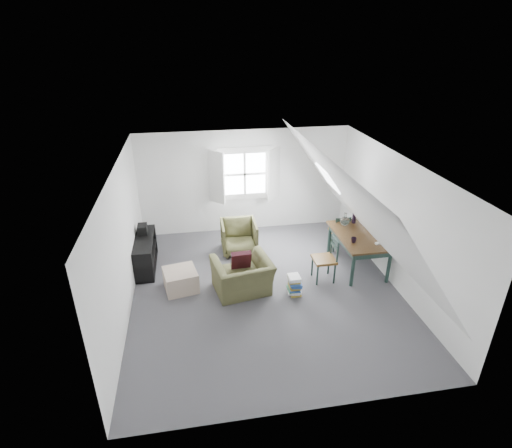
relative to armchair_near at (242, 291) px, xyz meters
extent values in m
plane|color=#4B4A50|center=(0.45, -0.05, 0.00)|extent=(5.50, 5.50, 0.00)
plane|color=white|center=(0.45, -0.05, 2.50)|extent=(5.50, 5.50, 0.00)
plane|color=white|center=(0.45, 2.70, 1.25)|extent=(5.00, 0.00, 5.00)
plane|color=white|center=(0.45, -2.80, 1.25)|extent=(5.00, 0.00, 5.00)
plane|color=white|center=(-2.05, -0.05, 1.25)|extent=(0.00, 5.50, 5.50)
plane|color=white|center=(2.95, -0.05, 1.25)|extent=(0.00, 5.50, 5.50)
plane|color=white|center=(-1.10, -0.05, 1.78)|extent=(3.19, 5.50, 4.48)
plane|color=white|center=(2.00, -0.05, 1.78)|extent=(3.19, 5.50, 4.48)
cube|color=white|center=(0.45, 2.68, 1.45)|extent=(1.30, 0.04, 1.30)
cube|color=white|center=(-0.23, 2.52, 1.45)|extent=(0.35, 0.35, 1.25)
cube|color=white|center=(1.13, 2.52, 1.45)|extent=(0.35, 0.35, 1.25)
cube|color=white|center=(0.45, 2.67, 1.45)|extent=(1.00, 0.02, 1.00)
cube|color=white|center=(0.45, 2.65, 1.45)|extent=(1.08, 0.04, 0.05)
cube|color=white|center=(0.45, 2.65, 1.45)|extent=(0.05, 0.04, 1.08)
cube|color=white|center=(2.00, 1.25, 1.75)|extent=(0.35, 0.75, 0.47)
imported|color=#4A4B29|center=(0.00, 0.00, 0.00)|extent=(1.19, 1.08, 0.68)
imported|color=#4A4B29|center=(0.14, 1.57, 0.00)|extent=(0.78, 0.80, 0.72)
cube|color=#340E15|center=(0.00, 0.15, 0.61)|extent=(0.39, 0.24, 0.39)
cube|color=tan|center=(-1.16, 0.29, 0.20)|extent=(0.70, 0.70, 0.40)
cube|color=#34210E|center=(2.50, 0.50, 0.73)|extent=(0.90, 1.51, 0.04)
cube|color=#1E332D|center=(2.50, 0.50, 0.65)|extent=(0.80, 1.41, 0.12)
cylinder|color=#1E332D|center=(2.12, -0.17, 0.36)|extent=(0.07, 0.07, 0.71)
cylinder|color=#1E332D|center=(2.87, -0.17, 0.36)|extent=(0.07, 0.07, 0.71)
cylinder|color=#1E332D|center=(2.12, 1.17, 0.36)|extent=(0.07, 0.07, 0.71)
cylinder|color=#1E332D|center=(2.87, 1.17, 0.36)|extent=(0.07, 0.07, 0.71)
sphere|color=silver|center=(2.35, 0.95, 0.86)|extent=(0.20, 0.20, 0.20)
cylinder|color=silver|center=(2.35, 0.95, 0.99)|extent=(0.06, 0.06, 0.11)
cylinder|color=black|center=(2.60, 1.05, 0.88)|extent=(0.08, 0.08, 0.26)
cylinder|color=#3F2D1E|center=(2.60, 1.05, 1.17)|extent=(0.03, 0.06, 0.47)
cylinder|color=#3F2D1E|center=(2.61, 1.06, 1.17)|extent=(0.05, 0.06, 0.47)
cylinder|color=#3F2D1E|center=(2.59, 1.04, 1.17)|extent=(0.05, 0.08, 0.46)
imported|color=black|center=(2.25, 0.20, 0.75)|extent=(0.12, 0.12, 0.10)
cube|color=white|center=(2.70, 0.05, 0.77)|extent=(0.12, 0.09, 0.04)
cube|color=brown|center=(2.40, 1.32, 0.43)|extent=(0.40, 0.40, 0.05)
cylinder|color=#1E332D|center=(2.56, 1.48, 0.20)|extent=(0.03, 0.03, 0.41)
cylinder|color=#1E332D|center=(2.56, 1.16, 0.20)|extent=(0.03, 0.03, 0.41)
cylinder|color=#1E332D|center=(2.23, 1.48, 0.20)|extent=(0.03, 0.03, 0.41)
cylinder|color=#1E332D|center=(2.23, 1.16, 0.20)|extent=(0.03, 0.03, 0.41)
cylinder|color=#1E332D|center=(2.56, 1.14, 0.64)|extent=(0.03, 0.03, 0.43)
cylinder|color=#1E332D|center=(2.23, 1.14, 0.64)|extent=(0.03, 0.03, 0.43)
cube|color=#1E332D|center=(2.40, 1.14, 0.81)|extent=(0.32, 0.03, 0.08)
cube|color=#1E332D|center=(2.40, 1.14, 0.68)|extent=(0.32, 0.03, 0.06)
cube|color=brown|center=(1.65, 0.14, 0.46)|extent=(0.43, 0.43, 0.05)
cylinder|color=#1E332D|center=(1.47, 0.31, 0.22)|extent=(0.04, 0.04, 0.44)
cylinder|color=#1E332D|center=(1.82, 0.31, 0.22)|extent=(0.04, 0.04, 0.44)
cylinder|color=#1E332D|center=(1.47, -0.04, 0.22)|extent=(0.04, 0.04, 0.44)
cylinder|color=#1E332D|center=(1.82, -0.04, 0.22)|extent=(0.04, 0.04, 0.44)
cylinder|color=#1E332D|center=(1.84, 0.31, 0.69)|extent=(0.04, 0.04, 0.46)
cylinder|color=#1E332D|center=(1.84, -0.04, 0.69)|extent=(0.04, 0.04, 0.46)
cube|color=#1E332D|center=(1.84, 0.14, 0.87)|extent=(0.03, 0.35, 0.08)
cube|color=#1E332D|center=(1.84, 0.14, 0.74)|extent=(0.03, 0.35, 0.06)
cube|color=black|center=(-1.90, 1.23, 0.02)|extent=(0.44, 1.31, 0.03)
cube|color=black|center=(-1.90, 1.23, 0.33)|extent=(0.44, 1.31, 0.03)
cube|color=black|center=(-1.90, 1.23, 0.65)|extent=(0.44, 1.31, 0.03)
cube|color=black|center=(-1.90, 0.59, 0.33)|extent=(0.44, 0.03, 0.65)
cube|color=black|center=(-1.90, 1.86, 0.33)|extent=(0.44, 0.03, 0.65)
cube|color=#264C99|center=(-1.90, 0.85, 0.14)|extent=(0.20, 0.22, 0.24)
cube|color=red|center=(-1.90, 1.34, 0.14)|extent=(0.20, 0.26, 0.24)
cube|color=white|center=(-1.90, 1.01, 0.46)|extent=(0.20, 0.24, 0.22)
cube|color=black|center=(-1.90, 1.48, 0.76)|extent=(0.19, 0.27, 0.21)
cube|color=#B29933|center=(0.97, -0.25, 0.02)|extent=(0.20, 0.27, 0.03)
cube|color=white|center=(0.95, -0.23, 0.05)|extent=(0.26, 0.29, 0.03)
cube|color=white|center=(0.98, -0.25, 0.08)|extent=(0.21, 0.28, 0.03)
cube|color=#337F4C|center=(0.93, -0.25, 0.11)|extent=(0.22, 0.27, 0.03)
cube|color=#264C99|center=(0.95, -0.27, 0.14)|extent=(0.23, 0.30, 0.02)
cube|color=#B29933|center=(0.95, -0.25, 0.16)|extent=(0.20, 0.27, 0.02)
cube|color=#B29933|center=(0.96, -0.23, 0.19)|extent=(0.23, 0.29, 0.03)
cube|color=#264C99|center=(0.98, -0.27, 0.22)|extent=(0.23, 0.30, 0.04)
cube|color=#264C99|center=(0.96, -0.27, 0.26)|extent=(0.24, 0.29, 0.03)
cube|color=#B29933|center=(0.96, -0.22, 0.29)|extent=(0.21, 0.27, 0.03)
cube|color=white|center=(0.94, -0.23, 0.33)|extent=(0.22, 0.25, 0.04)
cube|color=white|center=(0.95, -0.22, 0.36)|extent=(0.22, 0.26, 0.03)
camera|label=1|loc=(-0.81, -6.30, 4.49)|focal=28.00mm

